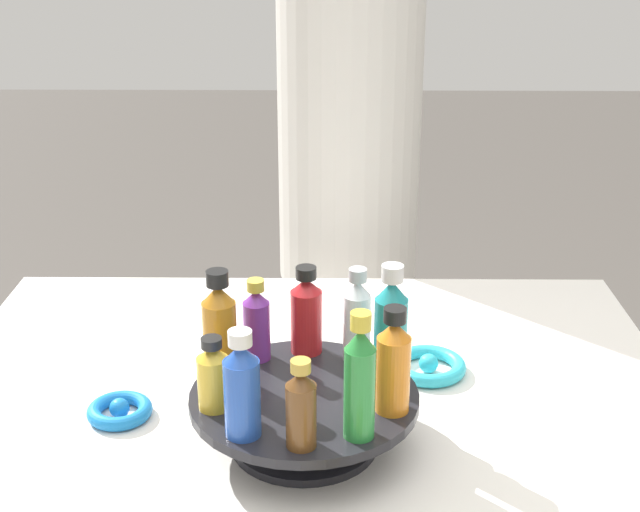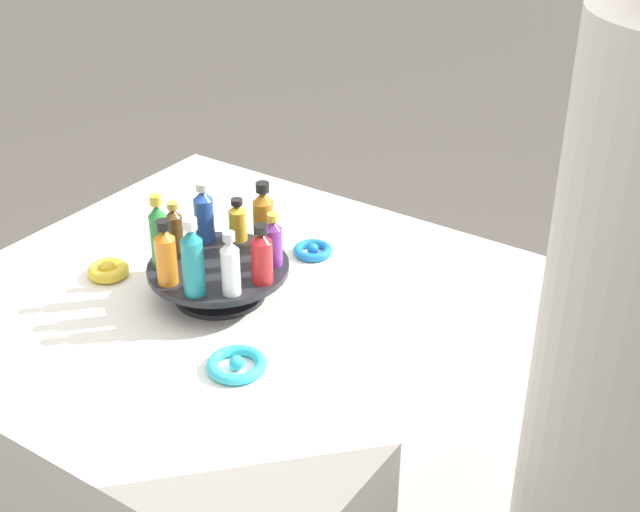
% 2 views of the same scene
% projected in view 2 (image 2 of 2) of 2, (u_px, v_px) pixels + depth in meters
% --- Properties ---
extents(party_table, '(0.99, 0.99, 0.79)m').
position_uv_depth(party_table, '(230.00, 452.00, 1.90)').
color(party_table, silver).
rests_on(party_table, ground_plane).
extents(display_stand, '(0.27, 0.27, 0.07)m').
position_uv_depth(display_stand, '(219.00, 276.00, 1.68)').
color(display_stand, black).
rests_on(display_stand, party_table).
extents(bottle_blue, '(0.04, 0.04, 0.12)m').
position_uv_depth(bottle_blue, '(204.00, 214.00, 1.72)').
color(bottle_blue, '#234CAD').
rests_on(bottle_blue, display_stand).
extents(bottle_brown, '(0.03, 0.03, 0.10)m').
position_uv_depth(bottle_brown, '(175.00, 228.00, 1.70)').
color(bottle_brown, brown).
rests_on(bottle_brown, display_stand).
extents(bottle_green, '(0.03, 0.03, 0.15)m').
position_uv_depth(bottle_green, '(159.00, 234.00, 1.63)').
color(bottle_green, '#288438').
rests_on(bottle_green, display_stand).
extents(bottle_orange, '(0.04, 0.04, 0.13)m').
position_uv_depth(bottle_orange, '(166.00, 255.00, 1.58)').
color(bottle_orange, orange).
rests_on(bottle_orange, display_stand).
extents(bottle_teal, '(0.04, 0.04, 0.15)m').
position_uv_depth(bottle_teal, '(193.00, 260.00, 1.55)').
color(bottle_teal, teal).
rests_on(bottle_teal, display_stand).
extents(bottle_clear, '(0.03, 0.03, 0.12)m').
position_uv_depth(bottle_clear, '(230.00, 266.00, 1.55)').
color(bottle_clear, silver).
rests_on(bottle_clear, display_stand).
extents(bottle_red, '(0.04, 0.04, 0.11)m').
position_uv_depth(bottle_red, '(261.00, 256.00, 1.59)').
color(bottle_red, '#B21E23').
rests_on(bottle_red, display_stand).
extents(bottle_purple, '(0.03, 0.03, 0.11)m').
position_uv_depth(bottle_purple, '(273.00, 242.00, 1.64)').
color(bottle_purple, '#702D93').
rests_on(bottle_purple, display_stand).
extents(bottle_amber, '(0.04, 0.04, 0.14)m').
position_uv_depth(bottle_amber, '(264.00, 219.00, 1.69)').
color(bottle_amber, '#AD6B19').
rests_on(bottle_amber, display_stand).
extents(bottle_gold, '(0.04, 0.04, 0.09)m').
position_uv_depth(bottle_gold, '(238.00, 221.00, 1.73)').
color(bottle_gold, gold).
rests_on(bottle_gold, display_stand).
extents(ribbon_bow_blue, '(0.08, 0.08, 0.02)m').
position_uv_depth(ribbon_bow_blue, '(313.00, 250.00, 1.84)').
color(ribbon_bow_blue, blue).
rests_on(ribbon_bow_blue, party_table).
extents(ribbon_bow_gold, '(0.08, 0.08, 0.04)m').
position_uv_depth(ribbon_bow_gold, '(108.00, 270.00, 1.76)').
color(ribbon_bow_gold, gold).
rests_on(ribbon_bow_gold, party_table).
extents(ribbon_bow_teal, '(0.10, 0.10, 0.03)m').
position_uv_depth(ribbon_bow_teal, '(237.00, 364.00, 1.49)').
color(ribbon_bow_teal, '#2DB7CC').
rests_on(ribbon_bow_teal, party_table).
extents(person_figure, '(0.28, 0.28, 1.62)m').
position_uv_depth(person_figure, '(617.00, 465.00, 1.26)').
color(person_figure, '#282D42').
rests_on(person_figure, ground_plane).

